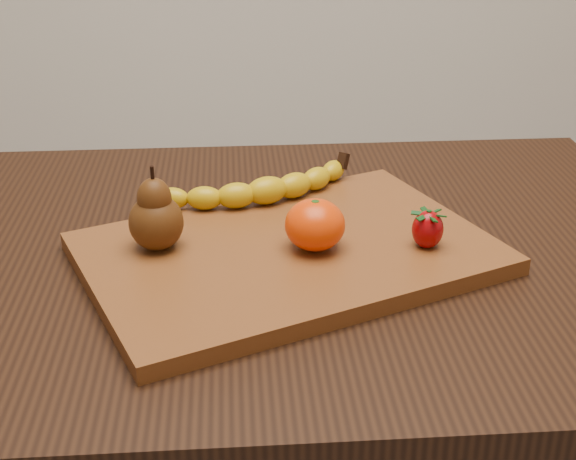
{
  "coord_description": "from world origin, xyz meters",
  "views": [
    {
      "loc": [
        -0.05,
        -0.85,
        1.2
      ],
      "look_at": [
        0.01,
        -0.04,
        0.8
      ],
      "focal_mm": 50.0,
      "sensor_mm": 36.0,
      "label": 1
    }
  ],
  "objects": [
    {
      "name": "cutting_board",
      "position": [
        0.01,
        -0.04,
        0.77
      ],
      "size": [
        0.53,
        0.45,
        0.02
      ],
      "primitive_type": "cube",
      "rotation": [
        0.0,
        0.0,
        0.39
      ],
      "color": "brown",
      "rests_on": "table"
    },
    {
      "name": "pear",
      "position": [
        -0.14,
        -0.03,
        0.83
      ],
      "size": [
        0.08,
        0.08,
        0.1
      ],
      "primitive_type": null,
      "rotation": [
        0.0,
        0.0,
        -0.36
      ],
      "color": "#4E280C",
      "rests_on": "cutting_board"
    },
    {
      "name": "banana",
      "position": [
        -0.01,
        0.08,
        0.8
      ],
      "size": [
        0.23,
        0.13,
        0.04
      ],
      "primitive_type": null,
      "rotation": [
        0.0,
        0.0,
        0.35
      ],
      "color": "#D6AE0A",
      "rests_on": "cutting_board"
    },
    {
      "name": "table",
      "position": [
        0.0,
        0.0,
        0.66
      ],
      "size": [
        1.0,
        0.7,
        0.76
      ],
      "color": "black",
      "rests_on": "ground"
    },
    {
      "name": "mandarin",
      "position": [
        0.04,
        -0.05,
        0.81
      ],
      "size": [
        0.08,
        0.08,
        0.06
      ],
      "primitive_type": "ellipsoid",
      "rotation": [
        0.0,
        0.0,
        -0.17
      ],
      "color": "#F63B02",
      "rests_on": "cutting_board"
    },
    {
      "name": "strawberry",
      "position": [
        0.17,
        -0.05,
        0.8
      ],
      "size": [
        0.05,
        0.05,
        0.04
      ],
      "primitive_type": null,
      "rotation": [
        0.0,
        0.0,
        -0.37
      ],
      "color": "#9B0407",
      "rests_on": "cutting_board"
    }
  ]
}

